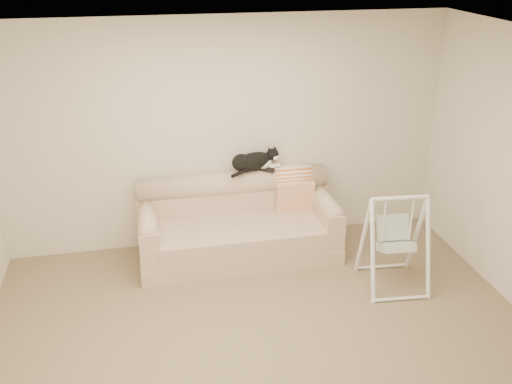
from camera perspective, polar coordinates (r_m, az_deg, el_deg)
ground_plane at (r=5.28m, az=1.02°, el=-14.71°), size 5.00×5.00×0.00m
room_shell at (r=4.48m, az=1.16°, el=0.70°), size 5.04×4.04×2.60m
sofa at (r=6.43m, az=-1.88°, el=-3.33°), size 2.20×0.93×0.90m
remote_a at (r=6.46m, az=-0.36°, el=2.28°), size 0.19×0.09×0.03m
remote_b at (r=6.44m, az=1.11°, el=2.20°), size 0.17×0.13×0.02m
tuxedo_cat at (r=6.40m, az=-0.21°, el=3.11°), size 0.63×0.41×0.26m
throw_blanket at (r=6.61m, az=3.68°, el=1.02°), size 0.44×0.38×0.58m
baby_swing at (r=5.95m, az=13.74°, el=-4.77°), size 0.67×0.71×1.01m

